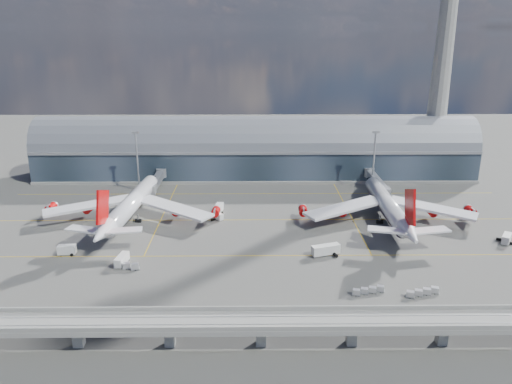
{
  "coord_description": "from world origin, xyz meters",
  "views": [
    {
      "loc": [
        -2.02,
        -149.03,
        66.72
      ],
      "look_at": [
        -0.41,
        10.0,
        14.0
      ],
      "focal_mm": 35.0,
      "sensor_mm": 36.0,
      "label": 1
    }
  ],
  "objects_px": {
    "airliner_right": "(388,207)",
    "service_truck_2": "(326,250)",
    "floodlight_mast_left": "(137,160)",
    "service_truck_4": "(219,208)",
    "control_tower": "(443,62)",
    "floodlight_mast_right": "(374,159)",
    "service_truck_1": "(67,250)",
    "cargo_train_2": "(368,290)",
    "cargo_train_0": "(126,266)",
    "service_truck_3": "(507,239)",
    "service_truck_5": "(217,216)",
    "airliner_left": "(130,205)",
    "service_truck_0": "(122,260)",
    "cargo_train_1": "(423,292)"
  },
  "relations": [
    {
      "from": "airliner_right",
      "to": "service_truck_2",
      "type": "xyz_separation_m",
      "value": [
        -26.27,
        -27.81,
        -3.82
      ]
    },
    {
      "from": "floodlight_mast_left",
      "to": "service_truck_4",
      "type": "bearing_deg",
      "value": -37.04
    },
    {
      "from": "control_tower",
      "to": "floodlight_mast_right",
      "type": "bearing_deg",
      "value": -141.34
    },
    {
      "from": "service_truck_1",
      "to": "cargo_train_2",
      "type": "bearing_deg",
      "value": -109.45
    },
    {
      "from": "floodlight_mast_left",
      "to": "cargo_train_0",
      "type": "distance_m",
      "value": 75.21
    },
    {
      "from": "service_truck_1",
      "to": "cargo_train_2",
      "type": "distance_m",
      "value": 90.97
    },
    {
      "from": "airliner_right",
      "to": "service_truck_3",
      "type": "distance_m",
      "value": 39.17
    },
    {
      "from": "service_truck_4",
      "to": "service_truck_5",
      "type": "relative_size",
      "value": 1.15
    },
    {
      "from": "service_truck_1",
      "to": "service_truck_4",
      "type": "distance_m",
      "value": 57.7
    },
    {
      "from": "service_truck_1",
      "to": "service_truck_4",
      "type": "bearing_deg",
      "value": -54.53
    },
    {
      "from": "airliner_left",
      "to": "cargo_train_2",
      "type": "distance_m",
      "value": 91.47
    },
    {
      "from": "control_tower",
      "to": "service_truck_1",
      "type": "distance_m",
      "value": 177.73
    },
    {
      "from": "floodlight_mast_left",
      "to": "service_truck_3",
      "type": "distance_m",
      "value": 142.92
    },
    {
      "from": "service_truck_3",
      "to": "airliner_left",
      "type": "bearing_deg",
      "value": -154.91
    },
    {
      "from": "service_truck_0",
      "to": "service_truck_5",
      "type": "distance_m",
      "value": 44.23
    },
    {
      "from": "floodlight_mast_left",
      "to": "cargo_train_1",
      "type": "distance_m",
      "value": 129.23
    },
    {
      "from": "cargo_train_1",
      "to": "floodlight_mast_right",
      "type": "bearing_deg",
      "value": 11.37
    },
    {
      "from": "cargo_train_0",
      "to": "cargo_train_2",
      "type": "height_order",
      "value": "cargo_train_0"
    },
    {
      "from": "service_truck_1",
      "to": "service_truck_2",
      "type": "xyz_separation_m",
      "value": [
        79.65,
        -0.96,
        0.12
      ]
    },
    {
      "from": "cargo_train_1",
      "to": "cargo_train_2",
      "type": "distance_m",
      "value": 13.98
    },
    {
      "from": "floodlight_mast_right",
      "to": "control_tower",
      "type": "bearing_deg",
      "value": 38.66
    },
    {
      "from": "service_truck_5",
      "to": "cargo_train_2",
      "type": "height_order",
      "value": "service_truck_5"
    },
    {
      "from": "service_truck_0",
      "to": "service_truck_1",
      "type": "xyz_separation_m",
      "value": [
        -18.53,
        6.72,
        0.11
      ]
    },
    {
      "from": "service_truck_2",
      "to": "airliner_left",
      "type": "bearing_deg",
      "value": 47.79
    },
    {
      "from": "service_truck_4",
      "to": "cargo_train_2",
      "type": "relative_size",
      "value": 0.63
    },
    {
      "from": "floodlight_mast_right",
      "to": "cargo_train_1",
      "type": "relative_size",
      "value": 2.63
    },
    {
      "from": "service_truck_0",
      "to": "cargo_train_2",
      "type": "bearing_deg",
      "value": -5.66
    },
    {
      "from": "service_truck_2",
      "to": "service_truck_0",
      "type": "bearing_deg",
      "value": 77.16
    },
    {
      "from": "airliner_left",
      "to": "service_truck_1",
      "type": "bearing_deg",
      "value": -110.03
    },
    {
      "from": "control_tower",
      "to": "cargo_train_2",
      "type": "relative_size",
      "value": 11.11
    },
    {
      "from": "service_truck_0",
      "to": "cargo_train_2",
      "type": "height_order",
      "value": "service_truck_0"
    },
    {
      "from": "airliner_left",
      "to": "service_truck_0",
      "type": "xyz_separation_m",
      "value": [
        5.29,
        -35.31,
        -4.46
      ]
    },
    {
      "from": "control_tower",
      "to": "cargo_train_2",
      "type": "xyz_separation_m",
      "value": [
        -56.2,
        -115.96,
        -50.84
      ]
    },
    {
      "from": "service_truck_5",
      "to": "service_truck_0",
      "type": "bearing_deg",
      "value": -170.33
    },
    {
      "from": "service_truck_5",
      "to": "cargo_train_2",
      "type": "distance_m",
      "value": 68.89
    },
    {
      "from": "service_truck_4",
      "to": "service_truck_5",
      "type": "height_order",
      "value": "service_truck_4"
    },
    {
      "from": "floodlight_mast_left",
      "to": "service_truck_5",
      "type": "height_order",
      "value": "floodlight_mast_left"
    },
    {
      "from": "service_truck_0",
      "to": "service_truck_3",
      "type": "xyz_separation_m",
      "value": [
        121.19,
        14.19,
        0.04
      ]
    },
    {
      "from": "floodlight_mast_left",
      "to": "cargo_train_2",
      "type": "relative_size",
      "value": 2.77
    },
    {
      "from": "cargo_train_0",
      "to": "cargo_train_1",
      "type": "xyz_separation_m",
      "value": [
        81.07,
        -15.88,
        -0.08
      ]
    },
    {
      "from": "service_truck_3",
      "to": "airliner_right",
      "type": "bearing_deg",
      "value": -175.26
    },
    {
      "from": "floodlight_mast_right",
      "to": "cargo_train_0",
      "type": "relative_size",
      "value": 3.18
    },
    {
      "from": "airliner_left",
      "to": "service_truck_5",
      "type": "xyz_separation_m",
      "value": [
        31.09,
        0.61,
        -4.62
      ]
    },
    {
      "from": "service_truck_3",
      "to": "cargo_train_0",
      "type": "distance_m",
      "value": 120.43
    },
    {
      "from": "airliner_right",
      "to": "service_truck_5",
      "type": "xyz_separation_m",
      "value": [
        -61.6,
        2.35,
        -4.23
      ]
    },
    {
      "from": "service_truck_5",
      "to": "cargo_train_1",
      "type": "relative_size",
      "value": 0.52
    },
    {
      "from": "service_truck_1",
      "to": "service_truck_5",
      "type": "relative_size",
      "value": 1.08
    },
    {
      "from": "control_tower",
      "to": "cargo_train_1",
      "type": "bearing_deg",
      "value": -109.85
    },
    {
      "from": "control_tower",
      "to": "service_truck_1",
      "type": "height_order",
      "value": "control_tower"
    },
    {
      "from": "airliner_right",
      "to": "service_truck_0",
      "type": "height_order",
      "value": "airliner_right"
    }
  ]
}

